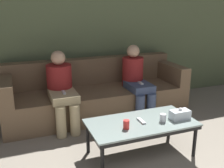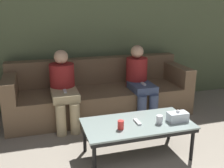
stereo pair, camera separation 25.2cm
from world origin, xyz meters
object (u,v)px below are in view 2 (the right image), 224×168
(couch, at_px, (99,94))
(coffee_table, at_px, (137,126))
(seated_person_left_end, at_px, (63,86))
(seated_person_mid_left, at_px, (139,79))
(cup_near_left, at_px, (121,125))
(cup_near_right, at_px, (159,119))
(tissue_box, at_px, (178,117))
(game_remote, at_px, (137,122))

(couch, height_order, coffee_table, couch)
(seated_person_left_end, height_order, seated_person_mid_left, seated_person_mid_left)
(couch, bearing_deg, cup_near_left, -94.92)
(cup_near_right, relative_size, seated_person_mid_left, 0.08)
(couch, xyz_separation_m, cup_near_left, (-0.12, -1.41, 0.15))
(tissue_box, xyz_separation_m, seated_person_mid_left, (0.02, 1.17, 0.11))
(cup_near_left, bearing_deg, seated_person_left_end, 110.63)
(coffee_table, xyz_separation_m, cup_near_right, (0.22, -0.08, 0.08))
(cup_near_left, height_order, game_remote, cup_near_left)
(coffee_table, distance_m, seated_person_left_end, 1.28)
(couch, relative_size, game_remote, 18.09)
(coffee_table, distance_m, cup_near_right, 0.25)
(tissue_box, bearing_deg, cup_near_right, 179.64)
(tissue_box, bearing_deg, couch, 111.14)
(cup_near_left, relative_size, cup_near_right, 1.05)
(couch, xyz_separation_m, seated_person_mid_left, (0.56, -0.23, 0.26))
(cup_near_left, bearing_deg, game_remote, 22.90)
(coffee_table, bearing_deg, couch, 94.39)
(couch, height_order, game_remote, couch)
(cup_near_right, bearing_deg, couch, 102.98)
(tissue_box, bearing_deg, seated_person_left_end, 133.43)
(tissue_box, relative_size, game_remote, 1.47)
(couch, bearing_deg, tissue_box, -68.86)
(tissue_box, height_order, game_remote, tissue_box)
(cup_near_right, bearing_deg, cup_near_left, -178.44)
(coffee_table, relative_size, seated_person_mid_left, 1.12)
(coffee_table, bearing_deg, seated_person_mid_left, 66.89)
(cup_near_left, bearing_deg, couch, 85.08)
(seated_person_left_end, xyz_separation_m, seated_person_mid_left, (1.13, 0.00, 0.00))
(couch, xyz_separation_m, game_remote, (0.10, -1.31, 0.11))
(couch, relative_size, seated_person_mid_left, 2.57)
(coffee_table, bearing_deg, tissue_box, -10.70)
(coffee_table, bearing_deg, seated_person_left_end, 121.54)
(seated_person_left_end, bearing_deg, seated_person_mid_left, 0.13)
(coffee_table, xyz_separation_m, seated_person_left_end, (-0.66, 1.08, 0.20))
(game_remote, bearing_deg, seated_person_left_end, 121.54)
(cup_near_right, relative_size, game_remote, 0.60)
(coffee_table, relative_size, cup_near_left, 12.54)
(coffee_table, distance_m, game_remote, 0.05)
(coffee_table, xyz_separation_m, tissue_box, (0.44, -0.08, 0.09))
(couch, distance_m, game_remote, 1.32)
(cup_near_left, distance_m, seated_person_left_end, 1.26)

